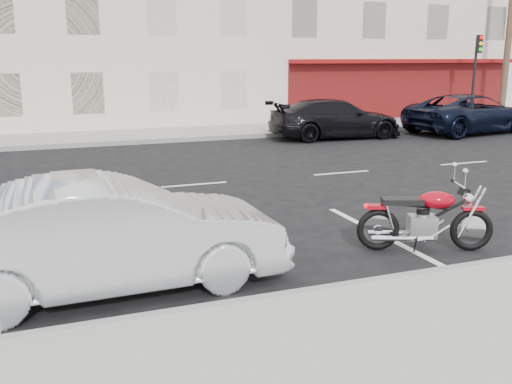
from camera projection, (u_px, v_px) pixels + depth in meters
ground at (271, 179)px, 14.34m from camera, size 120.00×120.00×0.00m
sidewalk_far at (51, 140)px, 20.51m from camera, size 80.00×3.40×0.15m
curb_near at (91, 329)px, 6.23m from camera, size 80.00×0.12×0.16m
curb_far at (53, 146)px, 18.97m from camera, size 80.00×0.12×0.16m
utility_pole at (511, 18)px, 26.42m from camera, size 1.80×0.30×9.00m
traffic_light at (476, 67)px, 25.99m from camera, size 0.26×0.30×3.80m
fire_hydrant at (443, 112)px, 26.10m from camera, size 0.20×0.20×0.72m
motorcycle at (474, 221)px, 8.90m from camera, size 2.03×1.01×1.07m
sedan_silver at (112, 235)px, 7.36m from camera, size 4.53×1.66×1.48m
suv_far at (471, 114)px, 22.77m from camera, size 5.87×3.30×1.55m
car_far at (335, 119)px, 21.32m from camera, size 5.11×2.26×1.46m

